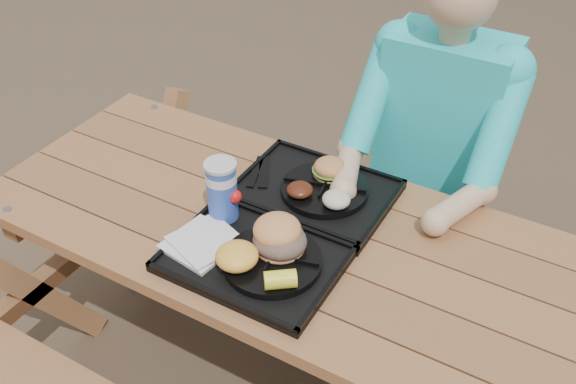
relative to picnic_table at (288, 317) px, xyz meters
The scene contains 17 objects.
picnic_table is the anchor object (origin of this frame).
tray_near 0.42m from the picnic_table, 93.85° to the right, with size 0.45×0.35×0.02m, color black.
tray_far 0.42m from the picnic_table, 92.05° to the left, with size 0.45×0.35×0.02m, color black.
plate_near 0.44m from the picnic_table, 74.39° to the right, with size 0.26×0.26×0.02m, color black.
plate_far 0.44m from the picnic_table, 82.21° to the left, with size 0.26×0.26×0.02m, color black.
napkin_stack 0.48m from the picnic_table, 129.04° to the right, with size 0.17×0.17×0.02m, color silver.
soda_cup 0.51m from the picnic_table, 160.38° to the right, with size 0.08×0.08×0.17m, color #1537A4.
condiment_bbq 0.41m from the picnic_table, 100.98° to the right, with size 0.04×0.04×0.03m, color black.
condiment_mustard 0.41m from the picnic_table, 44.29° to the right, with size 0.05×0.05×0.03m, color yellow.
sandwich 0.50m from the picnic_table, 69.95° to the right, with size 0.13×0.13×0.14m, color #DF8D4E, non-canonical shape.
mac_cheese 0.50m from the picnic_table, 95.38° to the right, with size 0.11×0.11×0.06m, color #FFBB43.
corn_cob 0.51m from the picnic_table, 64.33° to the right, with size 0.08×0.08×0.05m, color #FFFA35, non-canonical shape.
cutlery_far 0.47m from the picnic_table, 137.49° to the left, with size 0.03×0.16×0.01m, color black.
burger 0.51m from the picnic_table, 87.26° to the left, with size 0.10×0.10×0.09m, color #C77E46, non-canonical shape.
baked_beans 0.45m from the picnic_table, 101.58° to the left, with size 0.08×0.08×0.03m, color #4F1F0F.
potato_salad 0.46m from the picnic_table, 50.97° to the left, with size 0.08×0.08×0.04m, color beige.
diner 0.69m from the picnic_table, 69.68° to the left, with size 0.48×0.84×1.28m, color #1CAAC8, non-canonical shape.
Camera 1 is at (0.67, -1.18, 1.94)m, focal length 40.00 mm.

